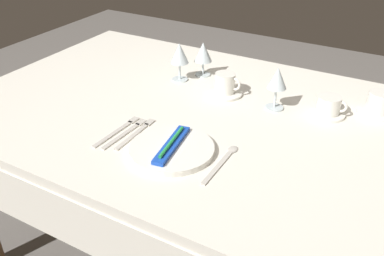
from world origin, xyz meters
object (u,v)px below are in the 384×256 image
at_px(fork_inner, 127,132).
at_px(coffee_cup_left, 329,105).
at_px(fork_salad, 118,130).
at_px(coffee_cup_far, 380,102).
at_px(dinner_plate, 172,149).
at_px(fork_outer, 137,133).
at_px(wine_glass_right, 179,55).
at_px(wine_glass_centre, 203,53).
at_px(spoon_soup, 224,159).
at_px(toothbrush_package, 172,144).
at_px(coffee_cup_right, 225,83).
at_px(wine_glass_left, 277,80).

bearing_deg(fork_inner, coffee_cup_left, 39.43).
bearing_deg(fork_salad, coffee_cup_far, 36.81).
distance_m(dinner_plate, coffee_cup_left, 0.57).
bearing_deg(fork_outer, fork_salad, -163.62).
bearing_deg(fork_salad, dinner_plate, -4.49).
bearing_deg(coffee_cup_left, wine_glass_right, -179.98).
bearing_deg(dinner_plate, wine_glass_right, 118.35).
relative_size(fork_outer, wine_glass_centre, 1.46).
bearing_deg(dinner_plate, fork_salad, 175.51).
height_order(spoon_soup, coffee_cup_left, coffee_cup_left).
height_order(fork_salad, coffee_cup_far, coffee_cup_far).
bearing_deg(coffee_cup_left, wine_glass_centre, 170.54).
bearing_deg(coffee_cup_far, fork_outer, -141.66).
relative_size(toothbrush_package, coffee_cup_right, 2.12).
height_order(fork_salad, coffee_cup_left, coffee_cup_left).
bearing_deg(wine_glass_right, fork_outer, -77.71).
xyz_separation_m(toothbrush_package, fork_inner, (-0.18, 0.02, -0.02)).
xyz_separation_m(fork_salad, spoon_soup, (0.37, 0.02, 0.00)).
bearing_deg(coffee_cup_left, toothbrush_package, -127.29).
bearing_deg(dinner_plate, wine_glass_centre, 109.06).
distance_m(toothbrush_package, wine_glass_right, 0.52).
bearing_deg(toothbrush_package, wine_glass_centre, 109.06).
xyz_separation_m(coffee_cup_right, wine_glass_centre, (-0.16, 0.12, 0.05)).
relative_size(fork_inner, fork_salad, 0.97).
distance_m(fork_outer, spoon_soup, 0.31).
bearing_deg(wine_glass_left, spoon_soup, -92.39).
bearing_deg(wine_glass_right, fork_salad, -85.94).
xyz_separation_m(dinner_plate, coffee_cup_right, (-0.03, 0.43, 0.04)).
bearing_deg(spoon_soup, dinner_plate, -166.46).
relative_size(coffee_cup_left, coffee_cup_far, 0.98).
bearing_deg(dinner_plate, toothbrush_package, 0.00).
bearing_deg(coffee_cup_left, coffee_cup_far, 31.89).
distance_m(fork_inner, wine_glass_right, 0.45).
relative_size(coffee_cup_left, wine_glass_right, 0.65).
distance_m(toothbrush_package, coffee_cup_right, 0.43).
distance_m(fork_salad, coffee_cup_right, 0.45).
distance_m(fork_salad, spoon_soup, 0.37).
distance_m(wine_glass_left, wine_glass_right, 0.42).
bearing_deg(coffee_cup_left, fork_inner, -140.57).
height_order(toothbrush_package, coffee_cup_left, coffee_cup_left).
relative_size(fork_outer, coffee_cup_far, 2.00).
distance_m(dinner_plate, coffee_cup_far, 0.73).
bearing_deg(wine_glass_left, coffee_cup_left, 13.86).
height_order(coffee_cup_right, wine_glass_right, wine_glass_right).
distance_m(fork_inner, coffee_cup_left, 0.69).
bearing_deg(coffee_cup_right, fork_salad, -114.15).
relative_size(dinner_plate, coffee_cup_right, 2.53).
relative_size(fork_outer, fork_salad, 0.96).
xyz_separation_m(toothbrush_package, spoon_soup, (0.15, 0.04, -0.02)).
height_order(dinner_plate, wine_glass_right, wine_glass_right).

